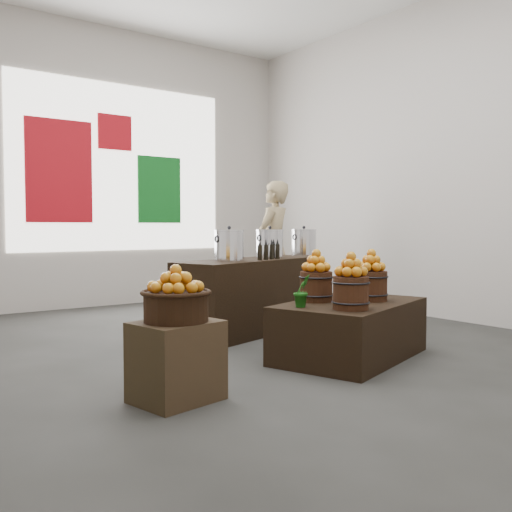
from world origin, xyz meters
TOP-DOWN VIEW (x-y plane):
  - ground at (0.00, 0.00)m, footprint 7.00×7.00m
  - back_wall at (0.00, 3.50)m, footprint 6.00×0.04m
  - back_opening at (0.30, 3.48)m, footprint 3.20×0.02m
  - deco_red_left at (-0.60, 3.47)m, footprint 0.90×0.04m
  - deco_green_right at (0.90, 3.47)m, footprint 0.70×0.04m
  - deco_red_upper at (0.20, 3.47)m, footprint 0.50×0.04m
  - crate at (-1.27, -1.12)m, footprint 0.60×0.52m
  - wicker_basket at (-1.27, -1.12)m, footprint 0.42×0.42m
  - apples_in_basket at (-1.27, -1.12)m, footprint 0.33×0.33m
  - display_table at (0.55, -0.91)m, footprint 1.62×1.28m
  - apple_bucket_front_left at (0.23, -1.23)m, footprint 0.28×0.28m
  - apples_in_bucket_front_left at (0.23, -1.23)m, footprint 0.21×0.21m
  - apple_bucket_front_right at (0.76, -0.96)m, footprint 0.28×0.28m
  - apples_in_bucket_front_right at (0.76, -0.96)m, footprint 0.21×0.21m
  - apple_bucket_rear at (0.33, -0.71)m, footprint 0.28×0.28m
  - apples_in_bucket_rear at (0.33, -0.71)m, footprint 0.21×0.21m
  - herb_garnish_right at (0.92, -0.61)m, footprint 0.30×0.27m
  - herb_garnish_left at (-0.00, -0.91)m, footprint 0.15×0.12m
  - counter at (0.57, 0.58)m, footprint 2.04×1.14m
  - stock_pot_left at (0.19, 0.47)m, footprint 0.30×0.30m
  - stock_pot_center at (0.87, 0.67)m, footprint 0.30×0.30m
  - stock_pot_right at (1.55, 0.87)m, footprint 0.30×0.30m
  - oil_cruets at (0.63, 0.39)m, footprint 0.29×0.13m
  - shopper at (1.74, 1.73)m, footprint 0.76×0.66m

SIDE VIEW (x-z plane):
  - ground at x=0.00m, z-range 0.00..0.00m
  - display_table at x=0.55m, z-range 0.00..0.49m
  - crate at x=-1.27m, z-range 0.00..0.53m
  - counter at x=0.57m, z-range 0.00..0.79m
  - apple_bucket_front_left at x=0.23m, z-range 0.49..0.75m
  - apple_bucket_front_right at x=0.76m, z-range 0.49..0.75m
  - apple_bucket_rear at x=0.33m, z-range 0.49..0.75m
  - wicker_basket at x=-1.27m, z-range 0.53..0.72m
  - herb_garnish_left at x=0.00m, z-range 0.49..0.76m
  - herb_garnish_right at x=0.92m, z-range 0.49..0.77m
  - apples_in_basket at x=-1.27m, z-range 0.72..0.89m
  - apples_in_bucket_front_left at x=0.23m, z-range 0.75..0.94m
  - apples_in_bucket_front_right at x=0.76m, z-range 0.75..0.94m
  - apples_in_bucket_rear at x=0.33m, z-range 0.75..0.94m
  - shopper at x=1.74m, z-range 0.00..1.76m
  - oil_cruets at x=0.63m, z-range 0.79..1.01m
  - stock_pot_left at x=0.19m, z-range 0.79..1.09m
  - stock_pot_center at x=0.87m, z-range 0.79..1.09m
  - stock_pot_right at x=1.55m, z-range 0.79..1.09m
  - deco_green_right at x=0.90m, z-range 1.20..2.20m
  - deco_red_left at x=-0.60m, z-range 1.20..2.60m
  - back_wall at x=0.00m, z-range 0.00..4.00m
  - back_opening at x=0.30m, z-range 0.80..3.20m
  - deco_red_upper at x=0.20m, z-range 2.25..2.75m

